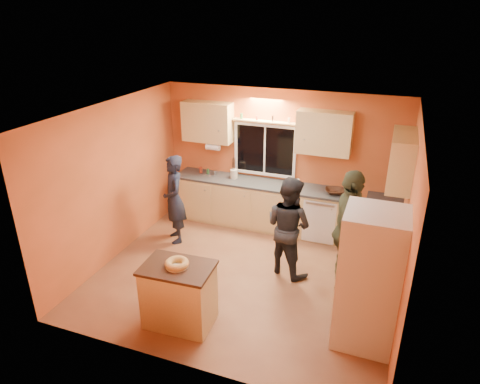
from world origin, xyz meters
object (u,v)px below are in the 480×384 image
at_px(refrigerator, 369,279).
at_px(island, 179,294).
at_px(person_left, 174,199).
at_px(person_right, 348,231).
at_px(person_center, 288,226).

bearing_deg(refrigerator, island, -167.04).
height_order(refrigerator, island, refrigerator).
distance_m(refrigerator, island, 2.42).
bearing_deg(person_left, person_right, 44.10).
xyz_separation_m(refrigerator, person_right, (-0.39, 1.06, 0.03)).
bearing_deg(island, refrigerator, 10.15).
xyz_separation_m(refrigerator, island, (-2.32, -0.53, -0.45)).
bearing_deg(refrigerator, person_right, 110.17).
distance_m(refrigerator, person_right, 1.13).
relative_size(refrigerator, person_center, 1.11).
height_order(person_center, person_right, person_right).
bearing_deg(person_left, island, -9.31).
bearing_deg(person_left, person_center, 43.63).
height_order(person_left, person_center, person_center).
bearing_deg(island, person_right, 36.82).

